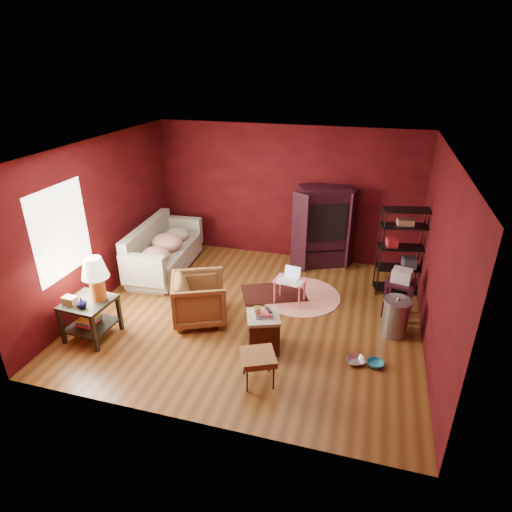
# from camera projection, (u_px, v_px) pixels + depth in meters

# --- Properties ---
(room) EXTENTS (5.54, 5.04, 2.84)m
(room) POSITION_uv_depth(u_px,v_px,m) (250.00, 238.00, 6.74)
(room) COLOR brown
(room) RESTS_ON ground
(sofa) EXTENTS (0.74, 1.99, 0.76)m
(sofa) POSITION_uv_depth(u_px,v_px,m) (163.00, 254.00, 8.62)
(sofa) COLOR #999C86
(sofa) RESTS_ON ground
(armchair) EXTENTS (1.06, 1.09, 0.87)m
(armchair) POSITION_uv_depth(u_px,v_px,m) (199.00, 297.00, 6.99)
(armchair) COLOR black
(armchair) RESTS_ON ground
(pet_bowl_steel) EXTENTS (0.27, 0.16, 0.26)m
(pet_bowl_steel) POSITION_uv_depth(u_px,v_px,m) (356.00, 355.00, 6.10)
(pet_bowl_steel) COLOR silver
(pet_bowl_steel) RESTS_ON ground
(pet_bowl_turquoise) EXTENTS (0.24, 0.11, 0.24)m
(pet_bowl_turquoise) POSITION_uv_depth(u_px,v_px,m) (376.00, 359.00, 6.04)
(pet_bowl_turquoise) COLOR teal
(pet_bowl_turquoise) RESTS_ON ground
(vase) EXTENTS (0.19, 0.19, 0.15)m
(vase) POSITION_uv_depth(u_px,v_px,m) (81.00, 303.00, 6.28)
(vase) COLOR #0D1244
(vase) RESTS_ON side_table
(mug) EXTENTS (0.13, 0.11, 0.12)m
(mug) POSITION_uv_depth(u_px,v_px,m) (257.00, 309.00, 6.15)
(mug) COLOR #E8DF71
(mug) RESTS_ON hamper
(side_table) EXTENTS (0.71, 0.71, 1.33)m
(side_table) POSITION_uv_depth(u_px,v_px,m) (92.00, 291.00, 6.44)
(side_table) COLOR black
(side_table) RESTS_ON ground
(sofa_cushions) EXTENTS (1.03, 2.25, 0.92)m
(sofa_cushions) POSITION_uv_depth(u_px,v_px,m) (162.00, 251.00, 8.58)
(sofa_cushions) COLOR #999C86
(sofa_cushions) RESTS_ON sofa
(hamper) EXTENTS (0.60, 0.60, 0.66)m
(hamper) POSITION_uv_depth(u_px,v_px,m) (263.00, 331.00, 6.34)
(hamper) COLOR #471E10
(hamper) RESTS_ON ground
(footstool) EXTENTS (0.58, 0.58, 0.45)m
(footstool) POSITION_uv_depth(u_px,v_px,m) (258.00, 358.00, 5.64)
(footstool) COLOR black
(footstool) RESTS_ON ground
(rug_round) EXTENTS (1.62, 1.62, 0.01)m
(rug_round) POSITION_uv_depth(u_px,v_px,m) (300.00, 296.00, 7.86)
(rug_round) COLOR #F9E5CF
(rug_round) RESTS_ON ground
(rug_oriental) EXTENTS (1.36, 1.16, 0.01)m
(rug_oriental) POSITION_uv_depth(u_px,v_px,m) (274.00, 293.00, 7.95)
(rug_oriental) COLOR #461712
(rug_oriental) RESTS_ON ground
(laptop_desk) EXTENTS (0.57, 0.47, 0.65)m
(laptop_desk) POSITION_uv_depth(u_px,v_px,m) (290.00, 282.00, 7.51)
(laptop_desk) COLOR pink
(laptop_desk) RESTS_ON ground
(tv_armoire) EXTENTS (1.23, 1.00, 1.69)m
(tv_armoire) POSITION_uv_depth(u_px,v_px,m) (323.00, 225.00, 8.70)
(tv_armoire) COLOR black
(tv_armoire) RESTS_ON ground
(wire_shelving) EXTENTS (0.85, 0.49, 1.62)m
(wire_shelving) POSITION_uv_depth(u_px,v_px,m) (402.00, 248.00, 7.65)
(wire_shelving) COLOR black
(wire_shelving) RESTS_ON ground
(small_stand) EXTENTS (0.53, 0.53, 0.86)m
(small_stand) POSITION_uv_depth(u_px,v_px,m) (401.00, 281.00, 7.03)
(small_stand) COLOR black
(small_stand) RESTS_ON ground
(trash_can) EXTENTS (0.55, 0.55, 0.68)m
(trash_can) POSITION_uv_depth(u_px,v_px,m) (395.00, 317.00, 6.66)
(trash_can) COLOR gray
(trash_can) RESTS_ON ground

